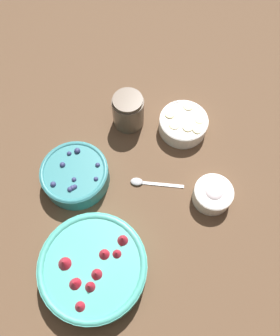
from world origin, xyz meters
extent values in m
plane|color=brown|center=(0.00, 0.00, 0.00)|extent=(4.00, 4.00, 0.00)
cylinder|color=#47AD9E|center=(-0.17, 0.12, 0.03)|extent=(0.24, 0.24, 0.06)
torus|color=#47AD9E|center=(-0.17, 0.12, 0.05)|extent=(0.24, 0.24, 0.02)
cylinder|color=#B21928|center=(-0.17, 0.12, 0.05)|extent=(0.19, 0.19, 0.02)
cone|color=#B21928|center=(-0.19, 0.12, 0.07)|extent=(0.04, 0.04, 0.03)
cone|color=#B21928|center=(-0.24, 0.17, 0.07)|extent=(0.04, 0.04, 0.02)
cone|color=#B21928|center=(-0.14, 0.04, 0.07)|extent=(0.03, 0.03, 0.03)
cone|color=#B21928|center=(-0.21, 0.14, 0.07)|extent=(0.04, 0.04, 0.03)
cone|color=#B21928|center=(-0.15, 0.09, 0.07)|extent=(0.04, 0.04, 0.02)
cone|color=#B21928|center=(-0.19, 0.16, 0.07)|extent=(0.03, 0.03, 0.02)
cone|color=#B21928|center=(-0.14, 0.18, 0.07)|extent=(0.04, 0.04, 0.03)
cone|color=#B21928|center=(-0.19, 0.17, 0.07)|extent=(0.04, 0.04, 0.02)
cone|color=#B21928|center=(-0.16, 0.07, 0.07)|extent=(0.03, 0.03, 0.02)
cylinder|color=teal|center=(0.07, 0.10, 0.03)|extent=(0.17, 0.17, 0.05)
torus|color=teal|center=(0.07, 0.10, 0.05)|extent=(0.17, 0.17, 0.01)
cylinder|color=navy|center=(0.07, 0.10, 0.04)|extent=(0.14, 0.14, 0.02)
sphere|color=navy|center=(0.06, 0.04, 0.05)|extent=(0.01, 0.01, 0.01)
sphere|color=navy|center=(0.03, 0.06, 0.05)|extent=(0.01, 0.01, 0.01)
sphere|color=navy|center=(0.12, 0.08, 0.06)|extent=(0.02, 0.02, 0.02)
sphere|color=navy|center=(0.05, 0.16, 0.06)|extent=(0.01, 0.01, 0.01)
sphere|color=navy|center=(0.02, 0.11, 0.05)|extent=(0.01, 0.01, 0.01)
sphere|color=navy|center=(0.09, 0.12, 0.06)|extent=(0.01, 0.01, 0.01)
sphere|color=navy|center=(0.02, 0.12, 0.06)|extent=(0.01, 0.01, 0.01)
sphere|color=navy|center=(0.02, 0.12, 0.06)|extent=(0.01, 0.01, 0.01)
sphere|color=navy|center=(0.12, 0.10, 0.05)|extent=(0.01, 0.01, 0.01)
sphere|color=navy|center=(0.04, 0.11, 0.05)|extent=(0.01, 0.01, 0.01)
cylinder|color=white|center=(0.12, -0.22, 0.02)|extent=(0.13, 0.13, 0.04)
torus|color=white|center=(0.12, -0.22, 0.04)|extent=(0.13, 0.13, 0.01)
cylinder|color=beige|center=(0.12, -0.22, 0.04)|extent=(0.11, 0.11, 0.01)
cylinder|color=beige|center=(0.15, -0.24, 0.04)|extent=(0.03, 0.03, 0.00)
cylinder|color=beige|center=(0.11, -0.19, 0.04)|extent=(0.03, 0.03, 0.00)
cylinder|color=beige|center=(0.09, -0.22, 0.05)|extent=(0.03, 0.03, 0.01)
cylinder|color=beige|center=(0.15, -0.19, 0.05)|extent=(0.03, 0.03, 0.01)
cylinder|color=beige|center=(0.08, -0.24, 0.05)|extent=(0.03, 0.03, 0.01)
cylinder|color=beige|center=(0.10, -0.26, 0.04)|extent=(0.03, 0.03, 0.00)
cylinder|color=white|center=(-0.10, -0.20, 0.02)|extent=(0.10, 0.10, 0.05)
torus|color=white|center=(-0.10, -0.20, 0.04)|extent=(0.10, 0.10, 0.01)
cylinder|color=silver|center=(-0.10, -0.20, 0.04)|extent=(0.08, 0.08, 0.01)
ellipsoid|color=silver|center=(-0.10, -0.20, 0.04)|extent=(0.05, 0.05, 0.02)
cylinder|color=brown|center=(0.19, -0.08, 0.05)|extent=(0.09, 0.09, 0.09)
cylinder|color=#512D1E|center=(0.19, -0.08, 0.04)|extent=(0.07, 0.07, 0.07)
cylinder|color=brown|center=(0.19, -0.08, 0.10)|extent=(0.08, 0.08, 0.01)
cube|color=#B2B2B7|center=(-0.02, -0.10, 0.00)|extent=(0.06, 0.10, 0.01)
ellipsoid|color=#B2B2B7|center=(0.01, -0.04, 0.01)|extent=(0.03, 0.04, 0.01)
camera|label=1|loc=(-0.31, 0.07, 0.78)|focal=35.00mm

